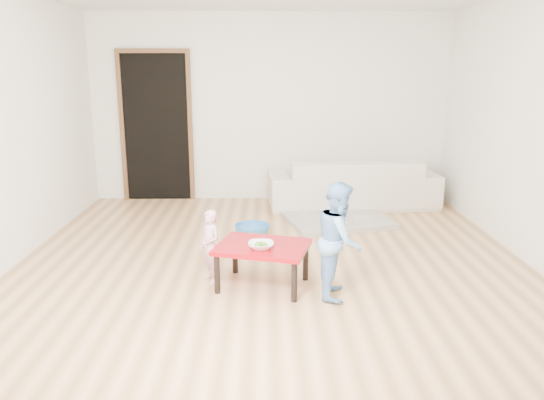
{
  "coord_description": "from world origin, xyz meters",
  "views": [
    {
      "loc": [
        -0.06,
        -5.04,
        1.87
      ],
      "look_at": [
        0.0,
        -0.2,
        0.65
      ],
      "focal_mm": 35.0,
      "sensor_mm": 36.0,
      "label": 1
    }
  ],
  "objects_px": {
    "child_pink": "(210,246)",
    "basin": "(252,230)",
    "bowl": "(261,245)",
    "child_blue": "(339,240)",
    "sofa": "(352,182)",
    "red_table": "(263,266)"
  },
  "relations": [
    {
      "from": "child_pink",
      "to": "basin",
      "type": "bearing_deg",
      "value": 127.07
    },
    {
      "from": "bowl",
      "to": "child_blue",
      "type": "xyz_separation_m",
      "value": [
        0.65,
        -0.09,
        0.08
      ]
    },
    {
      "from": "basin",
      "to": "sofa",
      "type": "bearing_deg",
      "value": 44.74
    },
    {
      "from": "child_pink",
      "to": "basin",
      "type": "height_order",
      "value": "child_pink"
    },
    {
      "from": "red_table",
      "to": "child_pink",
      "type": "distance_m",
      "value": 0.5
    },
    {
      "from": "sofa",
      "to": "basin",
      "type": "bearing_deg",
      "value": 40.68
    },
    {
      "from": "red_table",
      "to": "basin",
      "type": "height_order",
      "value": "red_table"
    },
    {
      "from": "sofa",
      "to": "red_table",
      "type": "xyz_separation_m",
      "value": [
        -1.21,
        -2.77,
        -0.14
      ]
    },
    {
      "from": "child_blue",
      "to": "red_table",
      "type": "bearing_deg",
      "value": 83.8
    },
    {
      "from": "sofa",
      "to": "child_pink",
      "type": "relative_size",
      "value": 3.46
    },
    {
      "from": "sofa",
      "to": "child_blue",
      "type": "height_order",
      "value": "child_blue"
    },
    {
      "from": "sofa",
      "to": "bowl",
      "type": "xyz_separation_m",
      "value": [
        -1.22,
        -2.86,
        0.08
      ]
    },
    {
      "from": "child_pink",
      "to": "red_table",
      "type": "bearing_deg",
      "value": 36.16
    },
    {
      "from": "sofa",
      "to": "basin",
      "type": "relative_size",
      "value": 5.67
    },
    {
      "from": "red_table",
      "to": "sofa",
      "type": "bearing_deg",
      "value": 66.34
    },
    {
      "from": "basin",
      "to": "child_pink",
      "type": "bearing_deg",
      "value": -104.55
    },
    {
      "from": "child_pink",
      "to": "child_blue",
      "type": "xyz_separation_m",
      "value": [
        1.1,
        -0.31,
        0.16
      ]
    },
    {
      "from": "child_blue",
      "to": "bowl",
      "type": "bearing_deg",
      "value": 92.45
    },
    {
      "from": "sofa",
      "to": "child_pink",
      "type": "xyz_separation_m",
      "value": [
        -1.68,
        -2.64,
        -0.0
      ]
    },
    {
      "from": "bowl",
      "to": "sofa",
      "type": "bearing_deg",
      "value": 66.85
    },
    {
      "from": "bowl",
      "to": "basin",
      "type": "xyz_separation_m",
      "value": [
        -0.11,
        1.54,
        -0.35
      ]
    },
    {
      "from": "bowl",
      "to": "child_blue",
      "type": "distance_m",
      "value": 0.66
    }
  ]
}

